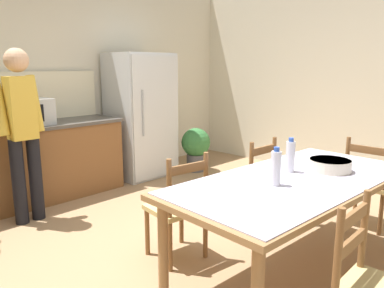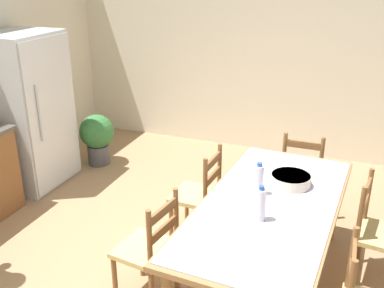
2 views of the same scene
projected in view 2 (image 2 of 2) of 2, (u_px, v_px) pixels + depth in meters
The scene contains 12 objects.
ground_plane at pixel (159, 287), 3.67m from camera, with size 8.32×8.32×0.00m, color #9E7A56.
wall_right at pixel (259, 45), 5.95m from camera, with size 0.12×5.20×2.90m, color beige.
refrigerator at pixel (28, 111), 5.13m from camera, with size 0.84×0.73×1.77m.
dining_table at pixel (269, 212), 3.41m from camera, with size 2.14×1.11×0.78m.
bottle_near_centre at pixel (261, 205), 3.11m from camera, with size 0.07×0.07×0.27m.
bottle_off_centre at pixel (259, 180), 3.47m from camera, with size 0.07×0.07×0.27m.
serving_bowl at pixel (291, 179), 3.64m from camera, with size 0.32×0.32×0.09m.
chair_side_far_right at pixel (199, 195), 4.20m from camera, with size 0.44×0.42×0.91m.
chair_side_far_left at pixel (149, 249), 3.40m from camera, with size 0.47×0.46×0.91m.
chair_head_end at pixel (302, 173), 4.63m from camera, with size 0.40×0.42×0.91m.
chair_side_near_right at pixel (378, 233), 3.60m from camera, with size 0.47×0.45×0.91m.
potted_plant at pixel (97, 136), 5.78m from camera, with size 0.44×0.44×0.67m.
Camera 2 is at (-2.67, -1.31, 2.46)m, focal length 42.00 mm.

